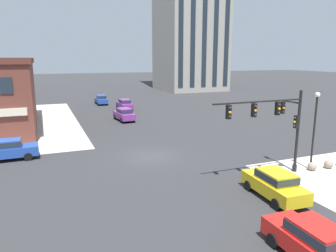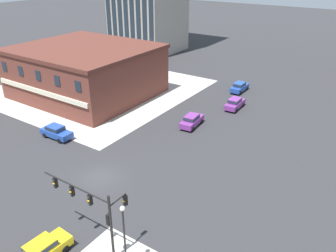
{
  "view_description": "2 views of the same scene",
  "coord_description": "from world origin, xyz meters",
  "px_view_note": "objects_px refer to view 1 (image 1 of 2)",
  "views": [
    {
      "loc": [
        -8.18,
        -24.29,
        8.09
      ],
      "look_at": [
        2.51,
        2.29,
        1.96
      ],
      "focal_mm": 33.82,
      "sensor_mm": 36.0,
      "label": 1
    },
    {
      "loc": [
        22.83,
        -21.01,
        20.84
      ],
      "look_at": [
        4.25,
        6.63,
        4.54
      ],
      "focal_mm": 36.42,
      "sensor_mm": 36.0,
      "label": 2
    }
  ],
  "objects_px": {
    "car_main_northbound_near": "(125,104)",
    "car_main_mid": "(124,114)",
    "car_cross_eastbound": "(275,183)",
    "car_main_southbound_near": "(9,149)",
    "traffic_signal_main": "(278,120)",
    "car_main_southbound_far": "(101,99)",
    "bollard_sphere_curb_b": "(328,164)",
    "car_cross_westbound": "(315,241)",
    "bollard_sphere_curb_a": "(312,166)",
    "street_lamp_corner_near": "(315,122)"
  },
  "relations": [
    {
      "from": "car_main_northbound_near",
      "to": "car_main_mid",
      "type": "bearing_deg",
      "value": -104.59
    },
    {
      "from": "car_cross_eastbound",
      "to": "car_main_southbound_near",
      "type": "bearing_deg",
      "value": 137.48
    },
    {
      "from": "car_main_southbound_near",
      "to": "car_cross_eastbound",
      "type": "xyz_separation_m",
      "value": [
        15.13,
        -13.87,
        0.0
      ]
    },
    {
      "from": "traffic_signal_main",
      "to": "car_main_mid",
      "type": "xyz_separation_m",
      "value": [
        -5.15,
        23.32,
        -3.0
      ]
    },
    {
      "from": "car_cross_eastbound",
      "to": "car_main_mid",
      "type": "bearing_deg",
      "value": 94.99
    },
    {
      "from": "car_main_southbound_far",
      "to": "car_cross_eastbound",
      "type": "bearing_deg",
      "value": -86.86
    },
    {
      "from": "car_main_northbound_near",
      "to": "bollard_sphere_curb_b",
      "type": "bearing_deg",
      "value": -77.66
    },
    {
      "from": "car_main_northbound_near",
      "to": "car_main_southbound_far",
      "type": "height_order",
      "value": "same"
    },
    {
      "from": "car_main_southbound_far",
      "to": "car_cross_westbound",
      "type": "bearing_deg",
      "value": -90.28
    },
    {
      "from": "bollard_sphere_curb_a",
      "to": "street_lamp_corner_near",
      "type": "height_order",
      "value": "street_lamp_corner_near"
    },
    {
      "from": "car_main_northbound_near",
      "to": "car_main_southbound_far",
      "type": "relative_size",
      "value": 1.0
    },
    {
      "from": "bollard_sphere_curb_a",
      "to": "car_main_northbound_near",
      "type": "height_order",
      "value": "car_main_northbound_near"
    },
    {
      "from": "street_lamp_corner_near",
      "to": "car_cross_westbound",
      "type": "bearing_deg",
      "value": -135.29
    },
    {
      "from": "bollard_sphere_curb_a",
      "to": "car_cross_westbound",
      "type": "height_order",
      "value": "car_cross_westbound"
    },
    {
      "from": "car_main_southbound_far",
      "to": "car_cross_westbound",
      "type": "height_order",
      "value": "same"
    },
    {
      "from": "bollard_sphere_curb_b",
      "to": "car_cross_westbound",
      "type": "xyz_separation_m",
      "value": [
        -9.9,
        -8.06,
        0.6
      ]
    },
    {
      "from": "street_lamp_corner_near",
      "to": "car_cross_westbound",
      "type": "relative_size",
      "value": 1.3
    },
    {
      "from": "car_main_southbound_near",
      "to": "car_main_southbound_far",
      "type": "height_order",
      "value": "same"
    },
    {
      "from": "car_main_southbound_far",
      "to": "car_main_mid",
      "type": "xyz_separation_m",
      "value": [
        0.04,
        -16.55,
        0.0
      ]
    },
    {
      "from": "traffic_signal_main",
      "to": "bollard_sphere_curb_a",
      "type": "distance_m",
      "value": 4.7
    },
    {
      "from": "bollard_sphere_curb_a",
      "to": "car_main_mid",
      "type": "xyz_separation_m",
      "value": [
        -8.12,
        23.86,
        0.6
      ]
    },
    {
      "from": "traffic_signal_main",
      "to": "car_main_northbound_near",
      "type": "xyz_separation_m",
      "value": [
        -2.77,
        32.44,
        -3.0
      ]
    },
    {
      "from": "bollard_sphere_curb_a",
      "to": "car_main_mid",
      "type": "relative_size",
      "value": 0.14
    },
    {
      "from": "traffic_signal_main",
      "to": "car_main_mid",
      "type": "height_order",
      "value": "traffic_signal_main"
    },
    {
      "from": "car_main_southbound_near",
      "to": "car_main_southbound_far",
      "type": "distance_m",
      "value": 31.93
    },
    {
      "from": "car_main_northbound_near",
      "to": "car_cross_eastbound",
      "type": "bearing_deg",
      "value": -90.08
    },
    {
      "from": "street_lamp_corner_near",
      "to": "car_cross_westbound",
      "type": "distance_m",
      "value": 12.21
    },
    {
      "from": "street_lamp_corner_near",
      "to": "car_main_mid",
      "type": "height_order",
      "value": "street_lamp_corner_near"
    },
    {
      "from": "traffic_signal_main",
      "to": "car_cross_eastbound",
      "type": "distance_m",
      "value": 5.26
    },
    {
      "from": "car_main_southbound_near",
      "to": "bollard_sphere_curb_b",
      "type": "bearing_deg",
      "value": -26.64
    },
    {
      "from": "street_lamp_corner_near",
      "to": "car_main_southbound_far",
      "type": "height_order",
      "value": "street_lamp_corner_near"
    },
    {
      "from": "bollard_sphere_curb_b",
      "to": "car_main_northbound_near",
      "type": "distance_m",
      "value": 33.88
    },
    {
      "from": "street_lamp_corner_near",
      "to": "car_main_southbound_far",
      "type": "bearing_deg",
      "value": 101.57
    },
    {
      "from": "car_main_southbound_far",
      "to": "car_cross_westbound",
      "type": "xyz_separation_m",
      "value": [
        -0.24,
        -48.58,
        0.0
      ]
    },
    {
      "from": "bollard_sphere_curb_a",
      "to": "car_cross_westbound",
      "type": "bearing_deg",
      "value": -135.79
    },
    {
      "from": "car_cross_eastbound",
      "to": "traffic_signal_main",
      "type": "bearing_deg",
      "value": 49.26
    },
    {
      "from": "bollard_sphere_curb_b",
      "to": "car_cross_eastbound",
      "type": "height_order",
      "value": "car_cross_eastbound"
    },
    {
      "from": "traffic_signal_main",
      "to": "car_main_southbound_far",
      "type": "bearing_deg",
      "value": 97.42
    },
    {
      "from": "car_main_northbound_near",
      "to": "car_main_southbound_near",
      "type": "bearing_deg",
      "value": -124.78
    },
    {
      "from": "bollard_sphere_curb_b",
      "to": "street_lamp_corner_near",
      "type": "distance_m",
      "value": 3.58
    },
    {
      "from": "bollard_sphere_curb_a",
      "to": "bollard_sphere_curb_b",
      "type": "xyz_separation_m",
      "value": [
        1.5,
        -0.11,
        0.0
      ]
    },
    {
      "from": "street_lamp_corner_near",
      "to": "car_main_southbound_near",
      "type": "relative_size",
      "value": 1.3
    },
    {
      "from": "car_cross_westbound",
      "to": "street_lamp_corner_near",
      "type": "bearing_deg",
      "value": 44.71
    },
    {
      "from": "car_main_northbound_near",
      "to": "car_main_southbound_near",
      "type": "xyz_separation_m",
      "value": [
        -15.18,
        -21.85,
        0.0
      ]
    },
    {
      "from": "car_main_northbound_near",
      "to": "car_main_southbound_near",
      "type": "height_order",
      "value": "same"
    },
    {
      "from": "bollard_sphere_curb_b",
      "to": "car_main_southbound_near",
      "type": "xyz_separation_m",
      "value": [
        -22.42,
        11.24,
        0.6
      ]
    },
    {
      "from": "car_main_northbound_near",
      "to": "car_cross_westbound",
      "type": "bearing_deg",
      "value": -93.69
    },
    {
      "from": "car_main_southbound_far",
      "to": "bollard_sphere_curb_a",
      "type": "bearing_deg",
      "value": -78.58
    },
    {
      "from": "bollard_sphere_curb_b",
      "to": "car_main_southbound_near",
      "type": "distance_m",
      "value": 25.09
    },
    {
      "from": "bollard_sphere_curb_b",
      "to": "car_main_southbound_far",
      "type": "bearing_deg",
      "value": 103.41
    }
  ]
}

